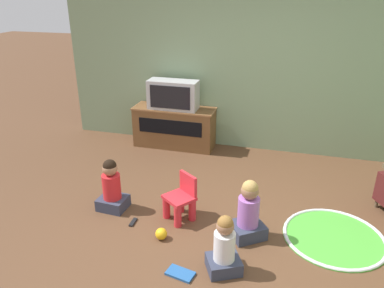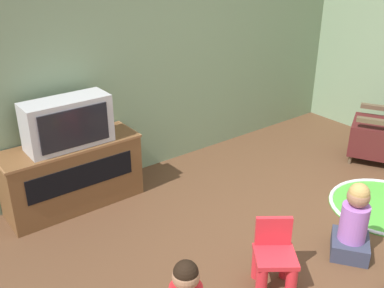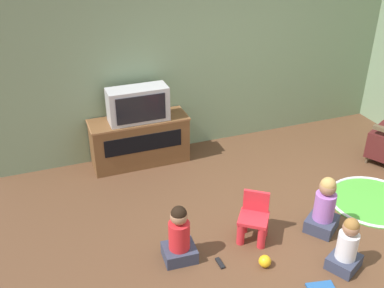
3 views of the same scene
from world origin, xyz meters
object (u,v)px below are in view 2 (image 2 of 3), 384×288
at_px(television, 68,123).
at_px(yellow_kid_chair, 274,260).
at_px(child_watching_left, 353,224).
at_px(tv_cabinet, 73,174).
at_px(black_armchair, 383,131).

height_order(television, yellow_kid_chair, television).
bearing_deg(television, child_watching_left, -54.21).
bearing_deg(television, yellow_kid_chair, -69.67).
height_order(tv_cabinet, black_armchair, black_armchair).
relative_size(television, child_watching_left, 1.17).
xyz_separation_m(tv_cabinet, yellow_kid_chair, (0.70, -1.94, -0.12)).
relative_size(yellow_kid_chair, child_watching_left, 0.79).
bearing_deg(television, tv_cabinet, 90.00).
height_order(black_armchair, yellow_kid_chair, black_armchair).
relative_size(tv_cabinet, child_watching_left, 1.97).
distance_m(yellow_kid_chair, child_watching_left, 0.78).
distance_m(black_armchair, yellow_kid_chair, 2.60).
distance_m(television, black_armchair, 3.46).
height_order(yellow_kid_chair, child_watching_left, child_watching_left).
height_order(tv_cabinet, television, television).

